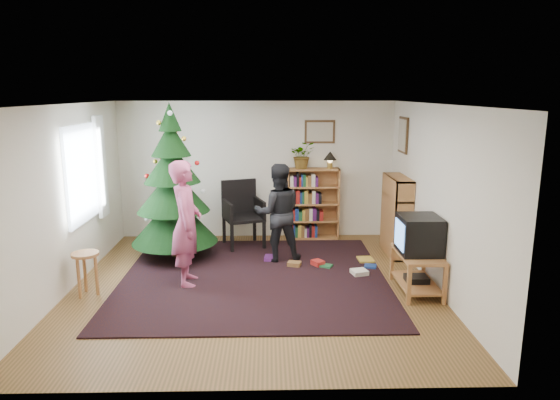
{
  "coord_description": "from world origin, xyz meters",
  "views": [
    {
      "loc": [
        0.22,
        -6.57,
        2.66
      ],
      "look_at": [
        0.39,
        0.59,
        1.1
      ],
      "focal_mm": 32.0,
      "sensor_mm": 36.0,
      "label": 1
    }
  ],
  "objects_px": {
    "bookshelf_back": "(313,203)",
    "person_standing": "(186,223)",
    "crt_tv": "(419,235)",
    "potted_plant": "(302,155)",
    "christmas_tree": "(173,195)",
    "table_lamp": "(330,157)",
    "armchair": "(244,210)",
    "stool": "(86,262)",
    "bookshelf_right": "(396,215)",
    "picture_back": "(320,132)",
    "person_by_chair": "(278,213)",
    "tv_stand": "(417,268)",
    "picture_right": "(403,135)"
  },
  "relations": [
    {
      "from": "tv_stand",
      "to": "potted_plant",
      "type": "relative_size",
      "value": 1.91
    },
    {
      "from": "picture_back",
      "to": "table_lamp",
      "type": "bearing_deg",
      "value": -36.97
    },
    {
      "from": "bookshelf_back",
      "to": "table_lamp",
      "type": "relative_size",
      "value": 4.16
    },
    {
      "from": "christmas_tree",
      "to": "bookshelf_right",
      "type": "relative_size",
      "value": 1.93
    },
    {
      "from": "tv_stand",
      "to": "person_standing",
      "type": "bearing_deg",
      "value": 173.65
    },
    {
      "from": "crt_tv",
      "to": "person_standing",
      "type": "distance_m",
      "value": 3.16
    },
    {
      "from": "person_standing",
      "to": "stool",
      "type": "bearing_deg",
      "value": 100.91
    },
    {
      "from": "christmas_tree",
      "to": "table_lamp",
      "type": "height_order",
      "value": "christmas_tree"
    },
    {
      "from": "crt_tv",
      "to": "person_by_chair",
      "type": "bearing_deg",
      "value": 144.38
    },
    {
      "from": "stool",
      "to": "person_standing",
      "type": "distance_m",
      "value": 1.4
    },
    {
      "from": "picture_back",
      "to": "person_standing",
      "type": "bearing_deg",
      "value": -131.26
    },
    {
      "from": "person_by_chair",
      "to": "crt_tv",
      "type": "bearing_deg",
      "value": 137.74
    },
    {
      "from": "stool",
      "to": "picture_back",
      "type": "bearing_deg",
      "value": 39.26
    },
    {
      "from": "picture_back",
      "to": "christmas_tree",
      "type": "xyz_separation_m",
      "value": [
        -2.46,
        -1.2,
        -0.91
      ]
    },
    {
      "from": "tv_stand",
      "to": "crt_tv",
      "type": "height_order",
      "value": "crt_tv"
    },
    {
      "from": "tv_stand",
      "to": "potted_plant",
      "type": "bearing_deg",
      "value": 118.37
    },
    {
      "from": "tv_stand",
      "to": "armchair",
      "type": "relative_size",
      "value": 0.82
    },
    {
      "from": "bookshelf_right",
      "to": "person_by_chair",
      "type": "bearing_deg",
      "value": 99.22
    },
    {
      "from": "christmas_tree",
      "to": "bookshelf_right",
      "type": "distance_m",
      "value": 3.67
    },
    {
      "from": "armchair",
      "to": "potted_plant",
      "type": "height_order",
      "value": "potted_plant"
    },
    {
      "from": "bookshelf_back",
      "to": "person_standing",
      "type": "relative_size",
      "value": 0.74
    },
    {
      "from": "tv_stand",
      "to": "person_standing",
      "type": "xyz_separation_m",
      "value": [
        -3.14,
        0.35,
        0.55
      ]
    },
    {
      "from": "armchair",
      "to": "tv_stand",
      "type": "bearing_deg",
      "value": -60.49
    },
    {
      "from": "bookshelf_right",
      "to": "person_by_chair",
      "type": "xyz_separation_m",
      "value": [
        -1.98,
        -0.32,
        0.12
      ]
    },
    {
      "from": "bookshelf_right",
      "to": "armchair",
      "type": "xyz_separation_m",
      "value": [
        -2.56,
        0.55,
        -0.04
      ]
    },
    {
      "from": "crt_tv",
      "to": "table_lamp",
      "type": "xyz_separation_m",
      "value": [
        -0.89,
        2.58,
        0.71
      ]
    },
    {
      "from": "person_by_chair",
      "to": "armchair",
      "type": "bearing_deg",
      "value": -62.85
    },
    {
      "from": "potted_plant",
      "to": "table_lamp",
      "type": "height_order",
      "value": "potted_plant"
    },
    {
      "from": "picture_back",
      "to": "stool",
      "type": "relative_size",
      "value": 0.93
    },
    {
      "from": "armchair",
      "to": "potted_plant",
      "type": "xyz_separation_m",
      "value": [
        1.05,
        0.38,
        0.92
      ]
    },
    {
      "from": "bookshelf_back",
      "to": "crt_tv",
      "type": "height_order",
      "value": "bookshelf_back"
    },
    {
      "from": "picture_back",
      "to": "bookshelf_right",
      "type": "height_order",
      "value": "picture_back"
    },
    {
      "from": "crt_tv",
      "to": "potted_plant",
      "type": "distance_m",
      "value": 3.02
    },
    {
      "from": "bookshelf_right",
      "to": "potted_plant",
      "type": "distance_m",
      "value": 1.98
    },
    {
      "from": "stool",
      "to": "person_by_chair",
      "type": "height_order",
      "value": "person_by_chair"
    },
    {
      "from": "bookshelf_back",
      "to": "person_by_chair",
      "type": "bearing_deg",
      "value": -118.15
    },
    {
      "from": "christmas_tree",
      "to": "armchair",
      "type": "bearing_deg",
      "value": 32.41
    },
    {
      "from": "picture_right",
      "to": "christmas_tree",
      "type": "xyz_separation_m",
      "value": [
        -3.78,
        -0.48,
        -0.91
      ]
    },
    {
      "from": "picture_back",
      "to": "crt_tv",
      "type": "relative_size",
      "value": 0.96
    },
    {
      "from": "picture_right",
      "to": "table_lamp",
      "type": "xyz_separation_m",
      "value": [
        -1.15,
        0.59,
        -0.44
      ]
    },
    {
      "from": "picture_back",
      "to": "christmas_tree",
      "type": "relative_size",
      "value": 0.22
    },
    {
      "from": "picture_right",
      "to": "bookshelf_back",
      "type": "relative_size",
      "value": 0.46
    },
    {
      "from": "person_standing",
      "to": "person_by_chair",
      "type": "bearing_deg",
      "value": -58.19
    },
    {
      "from": "crt_tv",
      "to": "table_lamp",
      "type": "bearing_deg",
      "value": 109.02
    },
    {
      "from": "bookshelf_back",
      "to": "armchair",
      "type": "height_order",
      "value": "bookshelf_back"
    },
    {
      "from": "crt_tv",
      "to": "stool",
      "type": "bearing_deg",
      "value": -179.64
    },
    {
      "from": "picture_back",
      "to": "table_lamp",
      "type": "relative_size",
      "value": 1.76
    },
    {
      "from": "picture_right",
      "to": "bookshelf_right",
      "type": "height_order",
      "value": "picture_right"
    },
    {
      "from": "person_standing",
      "to": "table_lamp",
      "type": "relative_size",
      "value": 5.63
    },
    {
      "from": "table_lamp",
      "to": "stool",
      "type": "bearing_deg",
      "value": -143.59
    }
  ]
}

